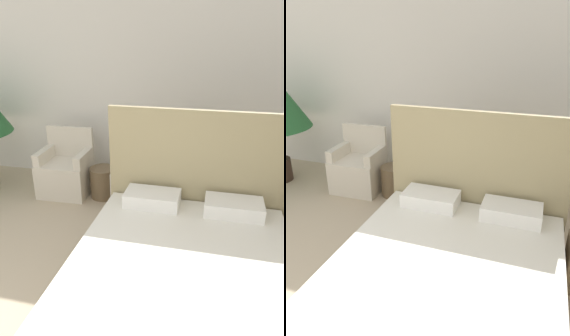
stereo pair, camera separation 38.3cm
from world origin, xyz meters
The scene contains 5 objects.
wall_back centered at (0.00, 3.89, 1.45)m, with size 10.00×0.06×2.90m.
bed centered at (1.15, 1.34, 0.31)m, with size 1.77×2.25×1.47m.
armchair_near_window_left centered at (-0.69, 3.19, 0.30)m, with size 0.69×0.60×0.90m.
armchair_near_window_right centered at (0.41, 3.19, 0.30)m, with size 0.71×0.62×0.90m.
side_table centered at (-0.14, 3.19, 0.21)m, with size 0.36×0.36×0.42m.
Camera 1 is at (1.32, -0.67, 2.14)m, focal length 35.00 mm.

